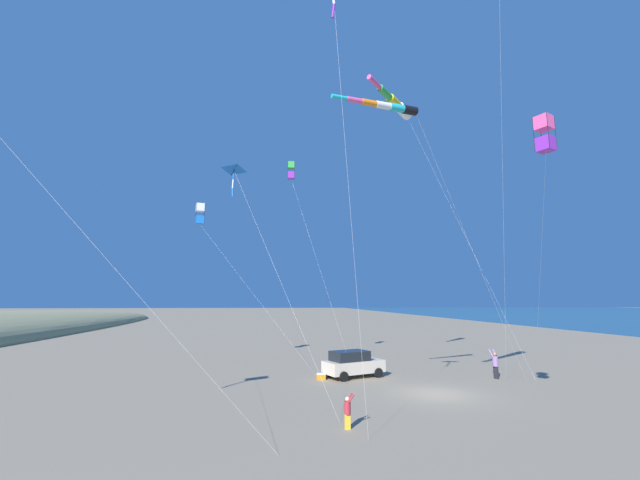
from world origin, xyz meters
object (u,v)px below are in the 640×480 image
(kite_box_small_distant, at_px, (291,171))
(kite_box_white_trailing, at_px, (200,214))
(cooler_box, at_px, (321,376))
(parked_car, at_px, (353,364))
(person_adult_flyer, at_px, (495,363))
(kite_windsock_long_streamer_right, at_px, (388,107))
(kite_delta_green_low_center, at_px, (234,171))
(person_child_green_jacket, at_px, (348,410))
(kite_windsock_purple_drifting, at_px, (395,103))
(kite_box_striped_overhead, at_px, (545,135))

(kite_box_small_distant, xyz_separation_m, kite_box_white_trailing, (7.60, -1.22, -3.66))
(cooler_box, height_order, kite_box_white_trailing, kite_box_white_trailing)
(parked_car, distance_m, person_adult_flyer, 10.00)
(person_adult_flyer, bearing_deg, kite_box_small_distant, -19.87)
(cooler_box, xyz_separation_m, kite_box_small_distant, (2.08, -4.09, 16.10))
(parked_car, distance_m, kite_windsock_long_streamer_right, 17.54)
(person_adult_flyer, distance_m, kite_delta_green_low_center, 22.00)
(person_child_green_jacket, relative_size, kite_windsock_purple_drifting, 0.07)
(kite_windsock_long_streamer_right, height_order, kite_box_white_trailing, kite_windsock_long_streamer_right)
(kite_delta_green_low_center, bearing_deg, kite_box_white_trailing, -70.04)
(kite_windsock_long_streamer_right, xyz_separation_m, kite_box_white_trailing, (12.28, -14.26, -3.06))
(person_child_green_jacket, bearing_deg, kite_box_small_distant, -82.41)
(parked_car, distance_m, kite_delta_green_low_center, 15.67)
(kite_windsock_purple_drifting, xyz_separation_m, kite_box_small_distant, (8.25, -3.20, -4.93))
(kite_windsock_purple_drifting, relative_size, kite_delta_green_low_center, 1.63)
(cooler_box, height_order, person_child_green_jacket, person_child_green_jacket)
(kite_windsock_purple_drifting, xyz_separation_m, kite_windsock_long_streamer_right, (3.58, 9.84, -5.53))
(kite_windsock_purple_drifting, relative_size, kite_box_white_trailing, 1.61)
(kite_box_striped_overhead, bearing_deg, kite_box_small_distant, -63.75)
(kite_delta_green_low_center, xyz_separation_m, kite_windsock_long_streamer_right, (-8.39, 3.54, 2.73))
(kite_delta_green_low_center, height_order, kite_windsock_long_streamer_right, kite_windsock_long_streamer_right)
(kite_box_small_distant, bearing_deg, kite_windsock_purple_drifting, 158.82)
(kite_windsock_long_streamer_right, bearing_deg, kite_windsock_purple_drifting, -109.97)
(kite_box_small_distant, distance_m, kite_box_striped_overhead, 21.43)
(kite_windsock_long_streamer_right, bearing_deg, cooler_box, -73.81)
(parked_car, relative_size, kite_box_striped_overhead, 0.36)
(cooler_box, bearing_deg, kite_box_white_trailing, -28.75)
(parked_car, distance_m, kite_windsock_purple_drifting, 20.66)
(person_adult_flyer, xyz_separation_m, kite_box_white_trailing, (21.88, -6.39, 11.57))
(parked_car, xyz_separation_m, kite_windsock_long_streamer_right, (-0.27, 9.47, 14.76))
(parked_car, height_order, kite_box_white_trailing, kite_box_white_trailing)
(person_child_green_jacket, xyz_separation_m, kite_windsock_purple_drifting, (-6.26, -11.75, 20.45))
(person_child_green_jacket, relative_size, kite_box_white_trailing, 0.11)
(person_adult_flyer, height_order, kite_windsock_purple_drifting, kite_windsock_purple_drifting)
(kite_box_striped_overhead, xyz_separation_m, kite_box_white_trailing, (16.87, -20.02, 0.80))
(kite_box_white_trailing, bearing_deg, kite_box_small_distant, 170.85)
(person_adult_flyer, bearing_deg, kite_windsock_long_streamer_right, 39.37)
(person_adult_flyer, relative_size, kite_box_white_trailing, 0.15)
(kite_delta_green_low_center, height_order, kite_box_white_trailing, kite_box_white_trailing)
(cooler_box, relative_size, kite_box_small_distant, 0.04)
(person_child_green_jacket, bearing_deg, cooler_box, -90.46)
(parked_car, relative_size, cooler_box, 7.50)
(cooler_box, relative_size, person_child_green_jacket, 0.43)
(cooler_box, height_order, kite_box_striped_overhead, kite_box_striped_overhead)
(parked_car, height_order, person_adult_flyer, person_adult_flyer)
(kite_box_striped_overhead, bearing_deg, kite_delta_green_low_center, -35.63)
(kite_box_small_distant, bearing_deg, parked_car, 140.95)
(kite_box_striped_overhead, bearing_deg, parked_car, -72.27)
(kite_box_small_distant, bearing_deg, person_child_green_jacket, 97.59)
(person_child_green_jacket, bearing_deg, person_adult_flyer, -141.46)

